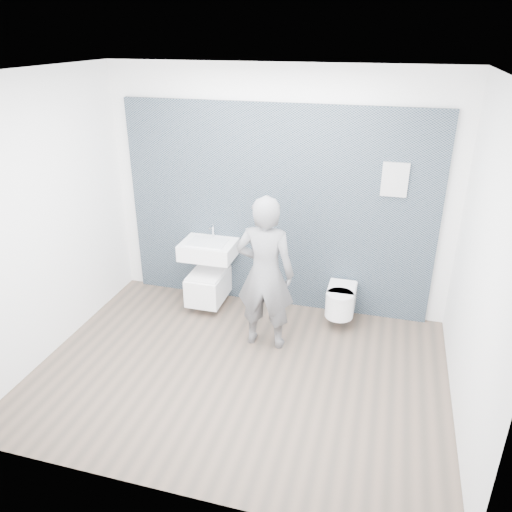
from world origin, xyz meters
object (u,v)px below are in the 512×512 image
(washbasin, at_px, (208,249))
(toilet_square, at_px, (208,284))
(toilet_rounded, at_px, (341,300))
(visitor, at_px, (265,274))

(washbasin, xyz_separation_m, toilet_square, (-0.00, -0.05, -0.44))
(washbasin, distance_m, toilet_rounded, 1.65)
(toilet_square, relative_size, visitor, 0.43)
(visitor, bearing_deg, toilet_square, -35.51)
(toilet_rounded, height_order, visitor, visitor)
(toilet_rounded, xyz_separation_m, visitor, (-0.73, -0.61, 0.53))
(washbasin, relative_size, visitor, 0.38)
(toilet_square, xyz_separation_m, toilet_rounded, (1.59, 0.02, 0.01))
(toilet_rounded, relative_size, visitor, 0.33)
(washbasin, bearing_deg, toilet_rounded, -1.30)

